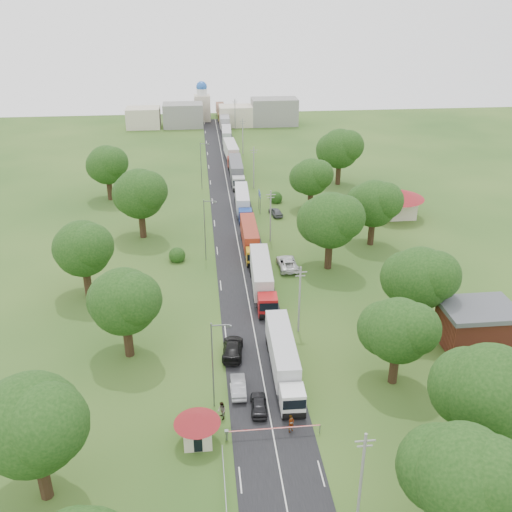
{
  "coord_description": "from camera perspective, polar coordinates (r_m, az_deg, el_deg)",
  "views": [
    {
      "loc": [
        -6.01,
        -66.55,
        39.1
      ],
      "look_at": [
        1.84,
        9.11,
        3.0
      ],
      "focal_mm": 40.0,
      "sensor_mm": 36.0,
      "label": 1
    }
  ],
  "objects": [
    {
      "name": "tree_1",
      "position": [
        53.85,
        22.43,
        -12.34
      ],
      "size": [
        9.6,
        9.6,
        12.05
      ],
      "color": "#382616",
      "rests_on": "ground"
    },
    {
      "name": "truck_3",
      "position": [
        108.68,
        -1.36,
        5.47
      ],
      "size": [
        2.88,
        14.16,
        3.91
      ],
      "color": "navy",
      "rests_on": "ground"
    },
    {
      "name": "house_brick",
      "position": [
        73.0,
        21.18,
        -6.49
      ],
      "size": [
        8.6,
        6.6,
        5.2
      ],
      "color": "maroon",
      "rests_on": "ground"
    },
    {
      "name": "pole_1",
      "position": [
        69.73,
        4.37,
        -4.27
      ],
      "size": [
        1.6,
        0.24,
        9.0
      ],
      "color": "gray",
      "rests_on": "ground"
    },
    {
      "name": "car_verge_far",
      "position": [
        107.33,
        1.98,
        4.43
      ],
      "size": [
        2.61,
        4.56,
        1.46
      ],
      "primitive_type": "imported",
      "rotation": [
        0.0,
        0.0,
        3.36
      ],
      "color": "#505357",
      "rests_on": "ground"
    },
    {
      "name": "tree_5",
      "position": [
        94.73,
        11.68,
        5.19
      ],
      "size": [
        8.8,
        8.8,
        11.07
      ],
      "color": "#382616",
      "rests_on": "ground"
    },
    {
      "name": "tree_11",
      "position": [
        80.08,
        -16.93,
        0.77
      ],
      "size": [
        8.8,
        8.8,
        11.07
      ],
      "color": "#382616",
      "rests_on": "ground"
    },
    {
      "name": "tree_3",
      "position": [
        71.68,
        16.04,
        -2.09
      ],
      "size": [
        8.8,
        8.8,
        11.07
      ],
      "color": "#382616",
      "rests_on": "ground"
    },
    {
      "name": "guard_booth",
      "position": [
        55.6,
        -5.89,
        -16.4
      ],
      "size": [
        4.4,
        4.4,
        3.45
      ],
      "color": "beige",
      "rests_on": "ground"
    },
    {
      "name": "pole_5",
      "position": [
        175.34,
        -2.11,
        14.05
      ],
      "size": [
        1.6,
        0.24,
        9.0
      ],
      "color": "gray",
      "rests_on": "ground"
    },
    {
      "name": "lamp_1",
      "position": [
        88.18,
        -5.06,
        2.92
      ],
      "size": [
        2.03,
        0.22,
        10.0
      ],
      "color": "slate",
      "rests_on": "ground"
    },
    {
      "name": "tree_9",
      "position": [
        50.21,
        -21.46,
        -15.23
      ],
      "size": [
        9.6,
        9.6,
        12.05
      ],
      "color": "#382616",
      "rests_on": "ground"
    },
    {
      "name": "truck_8",
      "position": [
        191.13,
        -3.51,
        14.21
      ],
      "size": [
        2.91,
        14.98,
        4.15
      ],
      "color": "olive",
      "rests_on": "ground"
    },
    {
      "name": "pole_3",
      "position": [
        121.11,
        -0.23,
        8.88
      ],
      "size": [
        1.6,
        0.24,
        9.0
      ],
      "color": "gray",
      "rests_on": "ground"
    },
    {
      "name": "tree_0",
      "position": [
        46.51,
        19.96,
        -19.8
      ],
      "size": [
        8.8,
        8.8,
        11.07
      ],
      "color": "#382616",
      "rests_on": "ground"
    },
    {
      "name": "tree_13",
      "position": [
        117.55,
        -14.68,
        8.83
      ],
      "size": [
        8.8,
        8.8,
        11.07
      ],
      "color": "#382616",
      "rests_on": "ground"
    },
    {
      "name": "pole_4",
      "position": [
        148.06,
        -1.33,
        11.94
      ],
      "size": [
        1.6,
        0.24,
        9.0
      ],
      "color": "gray",
      "rests_on": "ground"
    },
    {
      "name": "tree_12",
      "position": [
        97.41,
        -11.57,
        6.15
      ],
      "size": [
        9.6,
        9.6,
        12.05
      ],
      "color": "#382616",
      "rests_on": "ground"
    },
    {
      "name": "tree_7",
      "position": [
        124.49,
        8.36,
        10.59
      ],
      "size": [
        9.6,
        9.6,
        12.05
      ],
      "color": "#382616",
      "rests_on": "ground"
    },
    {
      "name": "pedestrian_near",
      "position": [
        57.29,
        3.53,
        -16.4
      ],
      "size": [
        0.84,
        0.8,
        1.93
      ],
      "primitive_type": "imported",
      "rotation": [
        0.0,
        0.0,
        0.66
      ],
      "color": "gray",
      "rests_on": "ground"
    },
    {
      "name": "pedestrian_booth",
      "position": [
        58.64,
        -3.44,
        -15.21
      ],
      "size": [
        0.99,
        1.13,
        1.96
      ],
      "primitive_type": "imported",
      "rotation": [
        0.0,
        0.0,
        -1.27
      ],
      "color": "gray",
      "rests_on": "ground"
    },
    {
      "name": "road",
      "position": [
        95.16,
        -1.78,
        1.12
      ],
      "size": [
        8.0,
        200.0,
        0.04
      ],
      "primitive_type": "cube",
      "color": "black",
      "rests_on": "ground"
    },
    {
      "name": "truck_0",
      "position": [
        63.63,
        2.75,
        -10.12
      ],
      "size": [
        2.76,
        14.8,
        4.1
      ],
      "color": "white",
      "rests_on": "ground"
    },
    {
      "name": "boom_barrier",
      "position": [
        56.63,
        0.36,
        -17.04
      ],
      "size": [
        9.22,
        0.35,
        1.18
      ],
      "color": "slate",
      "rests_on": "ground"
    },
    {
      "name": "car_lane_front",
      "position": [
        59.72,
        0.28,
        -14.62
      ],
      "size": [
        1.88,
        4.2,
        1.4
      ],
      "primitive_type": "imported",
      "rotation": [
        0.0,
        0.0,
        3.09
      ],
      "color": "black",
      "rests_on": "ground"
    },
    {
      "name": "tree_10",
      "position": [
        65.67,
        -13.07,
        -4.38
      ],
      "size": [
        8.8,
        8.8,
        11.07
      ],
      "color": "#382616",
      "rests_on": "ground"
    },
    {
      "name": "pole_2",
      "position": [
        94.77,
        1.46,
        4.09
      ],
      "size": [
        1.6,
        0.24,
        9.0
      ],
      "color": "gray",
      "rests_on": "ground"
    },
    {
      "name": "truck_7",
      "position": [
        174.99,
        -3.14,
        13.21
      ],
      "size": [
        3.01,
        15.67,
        4.34
      ],
      "color": "silver",
      "rests_on": "ground"
    },
    {
      "name": "truck_1",
      "position": [
        79.7,
        0.61,
        -2.17
      ],
      "size": [
        3.15,
        15.22,
        4.21
      ],
      "color": "#A71314",
      "rests_on": "ground"
    },
    {
      "name": "pole_0",
      "position": [
        48.08,
        10.5,
        -20.87
      ],
      "size": [
        1.6,
        0.24,
        9.0
      ],
      "color": "gray",
      "rests_on": "ground"
    },
    {
      "name": "truck_4",
      "position": [
        126.9,
        -1.98,
        8.51
      ],
      "size": [
        2.91,
        15.51,
        4.3
      ],
      "color": "#BEBEBE",
      "rests_on": "ground"
    },
    {
      "name": "distant_town",
      "position": [
        180.23,
        -3.79,
        13.94
      ],
      "size": [
        52.0,
        8.0,
        8.0
      ],
      "color": "gray",
      "rests_on": "ground"
    },
    {
      "name": "church",
      "position": [
        187.61,
        -5.4,
        14.93
      ],
      "size": [
        5.0,
        5.0,
        12.3
      ],
      "color": "beige",
      "rests_on": "ground"
    },
    {
      "name": "car_lane_mid",
      "position": [
        61.96,
        -1.79,
        -12.89
      ],
      "size": [
        1.65,
        4.48,
        1.47
      ],
      "primitive_type": "imported",
      "rotation": [
        0.0,
        0.0,
        3.12
      ],
      "color": "#93949B",
      "rests_on": "ground"
    },
    {
      "name": "tree_6",
      "position": [
        108.8,
        5.53,
        7.89
      ],
      "size": [
        8.0,
        8.0,
        10.1
      ],
      "color": "#382616",
      "rests_on": "ground"
    },
    {
      "name": "house_cream",
      "position": [
        108.97,
        13.79,
        5.65
      ],
      "size": [
        10.08,
        10.08,
        5.8
      ],
      "color": "beige",
      "rests_on": "ground"
    },
    {
      "name": "truck_5",
      "position": [
        141.78,
        -2.48,
        10.3
      ],
      "size": [
        3.19,
        15.39,
        4.26
      ],
      "color": "maroon",
      "rests_on": "ground"
    },
    {
      "name": "info_sign",
      "position": [
        108.35,
        0.35,
        5.93
      ],
      "size": [
        0.12,
        3.1,
        4.1
      ],
      "color": "slate",
      "rests_on": "ground"
    },
    {
      "name": "car_lane_rear",
      "position": [
        67.44,
        -2.35,
        -9.21
      ],
      "size": [
        2.98,
        5.93,
        1.65
      ],
      "primitive_type": "imported",
      "rotation": [
        0.0,
        0.0,
        3.02
      ],
      "color": "black",
      "rests_on": "ground"
    },
    {
      "name": "car_verge_near",
      "position": [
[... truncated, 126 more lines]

